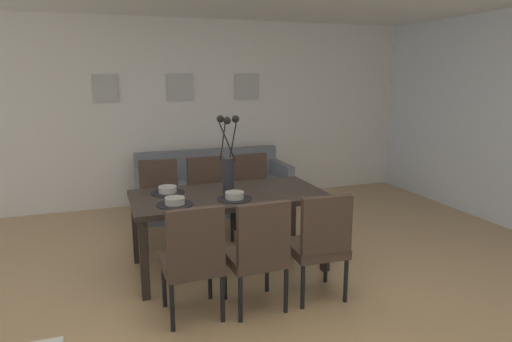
{
  "coord_description": "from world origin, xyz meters",
  "views": [
    {
      "loc": [
        -1.04,
        -3.21,
        1.85
      ],
      "look_at": [
        0.44,
        0.98,
        0.89
      ],
      "focal_mm": 31.52,
      "sensor_mm": 36.0,
      "label": 1
    }
  ],
  "objects_px": {
    "dining_table": "(228,201)",
    "framed_picture_left": "(105,88)",
    "dining_chair_near_right": "(160,198)",
    "centerpiece_vase": "(228,164)",
    "dining_chair_mid_right": "(253,190)",
    "framed_picture_center": "(180,87)",
    "bowl_far_left": "(235,195)",
    "dining_chair_mid_left": "(320,241)",
    "sofa": "(213,190)",
    "dining_chair_near_left": "(193,257)",
    "bowl_near_left": "(175,200)",
    "dining_chair_far_left": "(258,250)",
    "framed_picture_right": "(247,87)",
    "bowl_near_right": "(168,189)",
    "dining_chair_far_right": "(208,194)"
  },
  "relations": [
    {
      "from": "dining_chair_near_left",
      "to": "dining_chair_mid_right",
      "type": "relative_size",
      "value": 1.0
    },
    {
      "from": "bowl_near_right",
      "to": "dining_chair_far_right",
      "type": "bearing_deg",
      "value": 50.63
    },
    {
      "from": "centerpiece_vase",
      "to": "framed_picture_left",
      "type": "bearing_deg",
      "value": 112.28
    },
    {
      "from": "dining_chair_far_right",
      "to": "bowl_far_left",
      "type": "distance_m",
      "value": 1.12
    },
    {
      "from": "dining_chair_mid_left",
      "to": "bowl_near_left",
      "type": "xyz_separation_m",
      "value": [
        -1.06,
        0.67,
        0.27
      ]
    },
    {
      "from": "bowl_near_left",
      "to": "dining_chair_near_right",
      "type": "bearing_deg",
      "value": 89.43
    },
    {
      "from": "dining_chair_far_right",
      "to": "bowl_near_left",
      "type": "height_order",
      "value": "dining_chair_far_right"
    },
    {
      "from": "dining_chair_near_right",
      "to": "framed_picture_left",
      "type": "distance_m",
      "value": 1.98
    },
    {
      "from": "dining_chair_near_left",
      "to": "dining_chair_mid_left",
      "type": "bearing_deg",
      "value": -1.82
    },
    {
      "from": "dining_chair_near_left",
      "to": "bowl_far_left",
      "type": "height_order",
      "value": "dining_chair_near_left"
    },
    {
      "from": "dining_chair_near_right",
      "to": "bowl_far_left",
      "type": "bearing_deg",
      "value": -63.82
    },
    {
      "from": "bowl_near_left",
      "to": "framed_picture_left",
      "type": "relative_size",
      "value": 0.47
    },
    {
      "from": "dining_table",
      "to": "dining_chair_near_right",
      "type": "relative_size",
      "value": 1.96
    },
    {
      "from": "dining_chair_near_left",
      "to": "dining_chair_near_right",
      "type": "height_order",
      "value": "same"
    },
    {
      "from": "framed_picture_left",
      "to": "framed_picture_right",
      "type": "xyz_separation_m",
      "value": [
        1.98,
        -0.0,
        -0.0
      ]
    },
    {
      "from": "dining_chair_near_left",
      "to": "sofa",
      "type": "xyz_separation_m",
      "value": [
        0.84,
        2.72,
        -0.23
      ]
    },
    {
      "from": "dining_chair_far_right",
      "to": "bowl_near_right",
      "type": "height_order",
      "value": "dining_chair_far_right"
    },
    {
      "from": "dining_chair_mid_right",
      "to": "bowl_far_left",
      "type": "height_order",
      "value": "dining_chair_mid_right"
    },
    {
      "from": "framed_picture_center",
      "to": "centerpiece_vase",
      "type": "bearing_deg",
      "value": -89.98
    },
    {
      "from": "dining_chair_mid_right",
      "to": "centerpiece_vase",
      "type": "distance_m",
      "value": 1.16
    },
    {
      "from": "dining_table",
      "to": "bowl_near_right",
      "type": "relative_size",
      "value": 10.59
    },
    {
      "from": "dining_chair_mid_right",
      "to": "framed_picture_center",
      "type": "height_order",
      "value": "framed_picture_center"
    },
    {
      "from": "dining_chair_far_left",
      "to": "framed_picture_right",
      "type": "height_order",
      "value": "framed_picture_right"
    },
    {
      "from": "framed_picture_left",
      "to": "dining_chair_near_left",
      "type": "bearing_deg",
      "value": -81.74
    },
    {
      "from": "sofa",
      "to": "framed_picture_right",
      "type": "height_order",
      "value": "framed_picture_right"
    },
    {
      "from": "dining_chair_near_right",
      "to": "centerpiece_vase",
      "type": "relative_size",
      "value": 1.25
    },
    {
      "from": "centerpiece_vase",
      "to": "dining_chair_mid_left",
      "type": "bearing_deg",
      "value": -59.11
    },
    {
      "from": "bowl_near_left",
      "to": "framed_picture_center",
      "type": "height_order",
      "value": "framed_picture_center"
    },
    {
      "from": "bowl_near_left",
      "to": "dining_chair_near_left",
      "type": "bearing_deg",
      "value": -87.97
    },
    {
      "from": "dining_chair_far_right",
      "to": "dining_chair_far_left",
      "type": "bearing_deg",
      "value": -90.92
    },
    {
      "from": "dining_chair_mid_left",
      "to": "centerpiece_vase",
      "type": "bearing_deg",
      "value": 120.89
    },
    {
      "from": "dining_table",
      "to": "centerpiece_vase",
      "type": "relative_size",
      "value": 2.45
    },
    {
      "from": "dining_chair_near_left",
      "to": "centerpiece_vase",
      "type": "height_order",
      "value": "centerpiece_vase"
    },
    {
      "from": "dining_chair_mid_right",
      "to": "centerpiece_vase",
      "type": "bearing_deg",
      "value": -122.17
    },
    {
      "from": "dining_chair_mid_left",
      "to": "sofa",
      "type": "height_order",
      "value": "dining_chair_mid_left"
    },
    {
      "from": "dining_chair_mid_left",
      "to": "bowl_near_left",
      "type": "distance_m",
      "value": 1.29
    },
    {
      "from": "bowl_near_right",
      "to": "framed_picture_right",
      "type": "bearing_deg",
      "value": 55.39
    },
    {
      "from": "framed_picture_center",
      "to": "dining_table",
      "type": "bearing_deg",
      "value": -90.0
    },
    {
      "from": "dining_chair_near_left",
      "to": "bowl_near_left",
      "type": "height_order",
      "value": "dining_chair_near_left"
    },
    {
      "from": "dining_chair_near_left",
      "to": "bowl_far_left",
      "type": "relative_size",
      "value": 5.41
    },
    {
      "from": "sofa",
      "to": "dining_chair_far_left",
      "type": "bearing_deg",
      "value": -96.9
    },
    {
      "from": "dining_table",
      "to": "framed_picture_left",
      "type": "bearing_deg",
      "value": 112.25
    },
    {
      "from": "dining_chair_far_left",
      "to": "centerpiece_vase",
      "type": "bearing_deg",
      "value": 88.98
    },
    {
      "from": "framed_picture_left",
      "to": "dining_table",
      "type": "bearing_deg",
      "value": -67.75
    },
    {
      "from": "bowl_near_right",
      "to": "sofa",
      "type": "bearing_deg",
      "value": 62.88
    },
    {
      "from": "dining_chair_near_right",
      "to": "dining_chair_far_left",
      "type": "relative_size",
      "value": 1.0
    },
    {
      "from": "bowl_near_left",
      "to": "framed_picture_center",
      "type": "xyz_separation_m",
      "value": [
        0.54,
        2.63,
        0.88
      ]
    },
    {
      "from": "dining_chair_far_left",
      "to": "framed_picture_right",
      "type": "bearing_deg",
      "value": 73.06
    },
    {
      "from": "bowl_far_left",
      "to": "framed_picture_center",
      "type": "relative_size",
      "value": 0.45
    },
    {
      "from": "dining_chair_far_right",
      "to": "bowl_near_left",
      "type": "xyz_separation_m",
      "value": [
        -0.55,
        -1.08,
        0.27
      ]
    }
  ]
}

